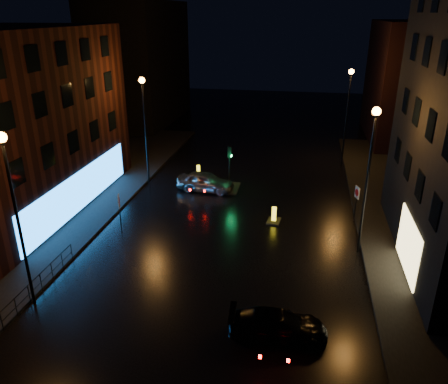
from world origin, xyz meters
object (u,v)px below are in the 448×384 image
(dark_sedan, at_px, (278,325))
(bollard_far, at_px, (198,174))
(traffic_signal, at_px, (229,183))
(road_sign_left, at_px, (119,204))
(silver_hatchback, at_px, (206,182))
(bollard_near, at_px, (274,219))
(road_sign_right, at_px, (357,195))

(dark_sedan, xyz_separation_m, bollard_far, (-7.97, 18.36, -0.39))
(traffic_signal, relative_size, road_sign_left, 1.40)
(silver_hatchback, distance_m, road_sign_left, 8.47)
(bollard_near, xyz_separation_m, road_sign_right, (5.21, 1.12, 1.60))
(silver_hatchback, bearing_deg, road_sign_left, 159.41)
(dark_sedan, bearing_deg, traffic_signal, 12.53)
(traffic_signal, xyz_separation_m, road_sign_right, (9.10, -4.03, 1.33))
(bollard_near, bearing_deg, road_sign_right, 18.54)
(dark_sedan, xyz_separation_m, bollard_near, (-1.05, 11.01, -0.38))
(road_sign_left, bearing_deg, road_sign_right, -4.09)
(road_sign_left, relative_size, road_sign_right, 1.01)
(traffic_signal, bearing_deg, bollard_far, 144.04)
(bollard_near, xyz_separation_m, road_sign_left, (-9.36, -3.07, 1.61))
(silver_hatchback, height_order, bollard_near, silver_hatchback)
(dark_sedan, bearing_deg, bollard_near, 1.01)
(silver_hatchback, xyz_separation_m, bollard_far, (-1.28, 2.89, -0.53))
(bollard_far, bearing_deg, traffic_signal, -54.65)
(bollard_far, bearing_deg, silver_hatchback, -84.82)
(dark_sedan, bearing_deg, silver_hatchback, 18.92)
(silver_hatchback, height_order, bollard_far, silver_hatchback)
(bollard_near, bearing_deg, silver_hatchback, 148.07)
(dark_sedan, height_order, bollard_far, dark_sedan)
(traffic_signal, bearing_deg, road_sign_right, -23.89)
(traffic_signal, xyz_separation_m, dark_sedan, (4.94, -16.16, 0.10))
(silver_hatchback, height_order, road_sign_right, road_sign_right)
(silver_hatchback, bearing_deg, dark_sedan, -150.84)
(silver_hatchback, bearing_deg, bollard_far, 29.65)
(road_sign_left, bearing_deg, bollard_near, -1.98)
(silver_hatchback, xyz_separation_m, road_sign_right, (10.84, -3.33, 1.08))
(road_sign_left, height_order, road_sign_right, road_sign_left)
(road_sign_left, bearing_deg, bollard_far, 56.63)
(bollard_near, relative_size, bollard_far, 0.97)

